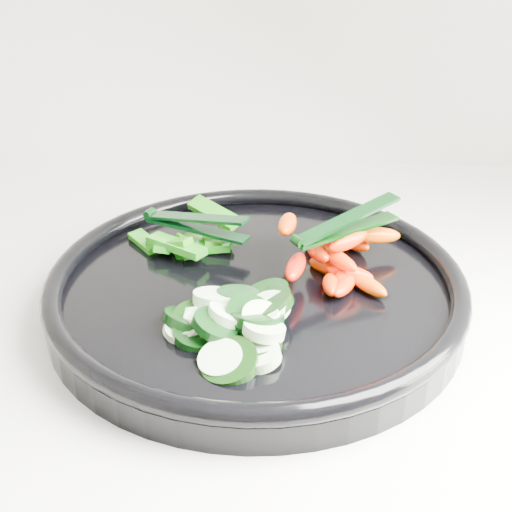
{
  "coord_description": "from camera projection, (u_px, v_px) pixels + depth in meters",
  "views": [
    {
      "loc": [
        -0.45,
        1.1,
        1.29
      ],
      "look_at": [
        -0.46,
        1.64,
        0.99
      ],
      "focal_mm": 50.0,
      "sensor_mm": 36.0,
      "label": 1
    }
  ],
  "objects": [
    {
      "name": "tong_pepper",
      "position": [
        193.0,
        222.0,
        0.69
      ],
      "size": [
        0.11,
        0.06,
        0.02
      ],
      "color": "black",
      "rests_on": "pepper_pile"
    },
    {
      "name": "veggie_tray",
      "position": [
        256.0,
        290.0,
        0.64
      ],
      "size": [
        0.46,
        0.46,
        0.04
      ],
      "color": "black",
      "rests_on": "counter"
    },
    {
      "name": "carrot_pile",
      "position": [
        335.0,
        254.0,
        0.65
      ],
      "size": [
        0.12,
        0.13,
        0.05
      ],
      "color": "#E34700",
      "rests_on": "veggie_tray"
    },
    {
      "name": "pepper_pile",
      "position": [
        191.0,
        240.0,
        0.7
      ],
      "size": [
        0.11,
        0.12,
        0.03
      ],
      "color": "#0A710B",
      "rests_on": "veggie_tray"
    },
    {
      "name": "tong_carrot",
      "position": [
        344.0,
        225.0,
        0.63
      ],
      "size": [
        0.1,
        0.08,
        0.02
      ],
      "color": "black",
      "rests_on": "carrot_pile"
    },
    {
      "name": "cucumber_pile",
      "position": [
        228.0,
        323.0,
        0.57
      ],
      "size": [
        0.12,
        0.13,
        0.04
      ],
      "color": "black",
      "rests_on": "veggie_tray"
    }
  ]
}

